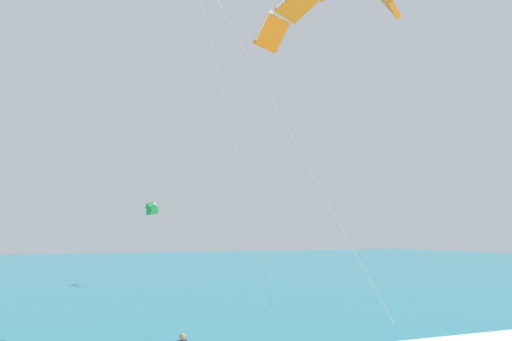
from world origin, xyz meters
TOP-DOWN VIEW (x-y plane):
  - sea at (0.00, 74.93)m, footprint 200.00×120.00m
  - kite_primary at (2.88, 19.50)m, footprint 10.99×8.27m
  - kite_distant at (1.00, 51.09)m, footprint 1.01×3.79m

SIDE VIEW (x-z plane):
  - sea at x=0.00m, z-range 0.00..0.20m
  - kite_distant at x=1.00m, z-range 7.28..8.64m
  - kite_primary at x=2.88m, z-range 8.77..26.47m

